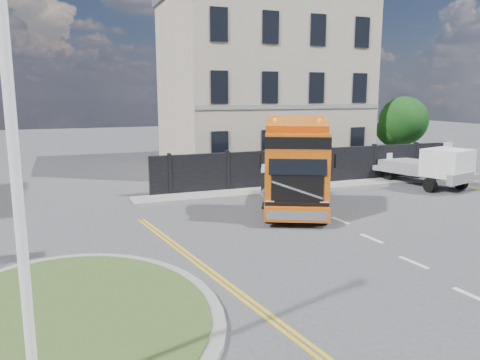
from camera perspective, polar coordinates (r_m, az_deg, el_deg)
name	(u,v)px	position (r m, az deg, el deg)	size (l,w,h in m)	color
ground	(290,245)	(15.71, 6.11, -7.87)	(120.00, 120.00, 0.00)	#424244
traffic_island	(67,318)	(11.32, -20.37, -15.51)	(6.80, 6.80, 0.17)	gray
hoarding_fence	(322,166)	(26.27, 9.94, 1.67)	(18.80, 0.25, 2.00)	black
georgian_building	(259,82)	(32.42, 2.39, 11.90)	(12.30, 10.30, 12.80)	#B3A98E
tree	(401,123)	(33.13, 19.02, 6.60)	(3.20, 3.20, 4.80)	#382619
pavement_far	(321,186)	(25.39, 9.85, -0.78)	(20.00, 1.60, 0.12)	gray
truck	(296,173)	(19.32, 6.78, 0.88)	(4.97, 6.88, 3.88)	black
flatbed_pickup	(438,167)	(26.67, 22.97, 1.49)	(3.42, 5.62, 2.16)	gray
lamppost_island	(16,177)	(7.36, -25.64, 0.32)	(0.22, 0.44, 7.20)	white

